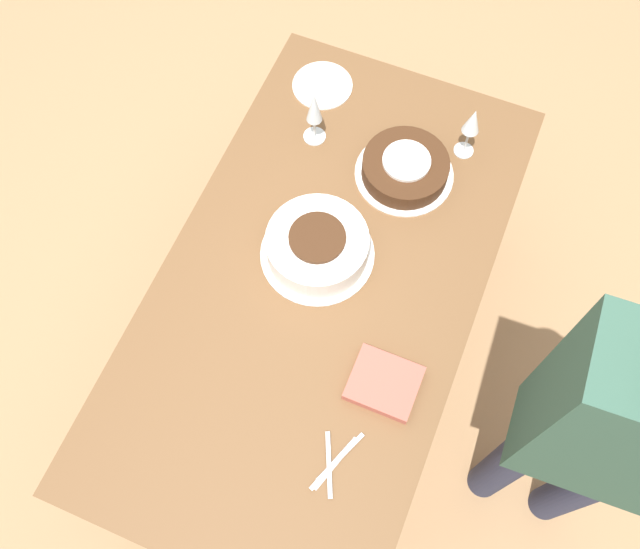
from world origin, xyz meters
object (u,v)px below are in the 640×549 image
at_px(cake_center_white, 317,246).
at_px(cake_front_chocolate, 405,168).
at_px(person_cutting, 612,437).
at_px(wine_glass_near, 472,123).
at_px(wine_glass_far, 314,109).

xyz_separation_m(cake_center_white, cake_front_chocolate, (0.36, -0.14, -0.01)).
relative_size(cake_front_chocolate, person_cutting, 0.20).
bearing_deg(wine_glass_near, wine_glass_far, 105.87).
distance_m(cake_center_white, wine_glass_far, 0.43).
height_order(cake_center_white, wine_glass_far, wine_glass_far).
height_order(cake_front_chocolate, wine_glass_far, wine_glass_far).
bearing_deg(cake_center_white, cake_front_chocolate, -21.76).
bearing_deg(person_cutting, wine_glass_near, -56.42).
distance_m(wine_glass_near, person_cutting, 0.97).
height_order(cake_front_chocolate, person_cutting, person_cutting).
bearing_deg(cake_front_chocolate, wine_glass_near, -43.19).
relative_size(cake_center_white, cake_front_chocolate, 1.10).
bearing_deg(cake_front_chocolate, person_cutting, -131.44).
height_order(wine_glass_near, person_cutting, person_cutting).
height_order(wine_glass_far, person_cutting, person_cutting).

